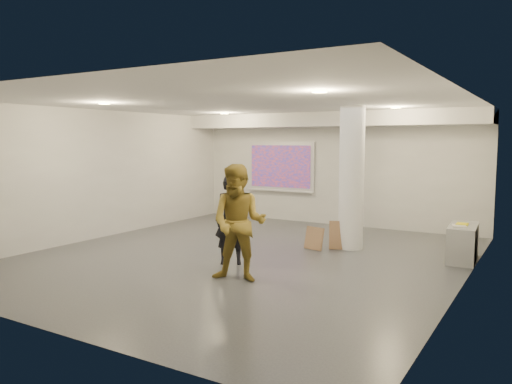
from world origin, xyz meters
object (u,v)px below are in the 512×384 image
Objects in this scene: projection_screen at (281,167)px; woman at (231,220)px; column at (351,178)px; credenza at (463,243)px; man at (239,223)px.

projection_screen reaches higher than woman.
projection_screen is at bearing 139.44° from column.
projection_screen reaches higher than credenza.
projection_screen is 6.03m from credenza.
woman is at bearing -120.74° from column.
column reaches higher than projection_screen.
column is 2.51m from credenza.
man reaches higher than credenza.
woman is at bearing -149.66° from credenza.
column is at bearing 26.16° from woman.
credenza is (2.22, 0.06, -1.16)m from column.
man reaches higher than woman.
man is at bearing -134.64° from credenza.
man is (2.41, -5.95, -0.57)m from projection_screen.
column is 2.88m from woman.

